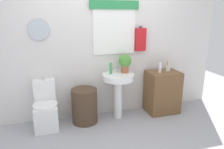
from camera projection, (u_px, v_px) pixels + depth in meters
The scene contains 11 objects.
ground_plane at pixel (123, 146), 2.97m from camera, with size 8.00×8.00×0.00m, color #A3A3A8.
back_wall at pixel (102, 43), 3.67m from camera, with size 4.40×0.18×2.60m.
toilet at pixel (46, 109), 3.43m from camera, with size 0.38×0.51×0.78m.
laundry_hamper at pixel (85, 106), 3.56m from camera, with size 0.43×0.43×0.59m, color #4C3828.
pedestal_sink at pixel (118, 85), 3.64m from camera, with size 0.54×0.54×0.80m.
faucet at pixel (116, 69), 3.68m from camera, with size 0.03×0.03×0.10m, color silver.
wooden_cabinet at pixel (162, 92), 3.93m from camera, with size 0.57×0.44×0.78m, color brown.
soap_bottle at pixel (111, 68), 3.57m from camera, with size 0.05×0.05×0.19m, color green.
potted_plant at pixel (125, 62), 3.63m from camera, with size 0.22×0.22×0.32m.
lotion_bottle at pixel (160, 68), 3.74m from camera, with size 0.05×0.05×0.18m, color white.
toothbrush_cup at pixel (168, 68), 3.86m from camera, with size 0.08×0.08×0.19m.
Camera 1 is at (-0.87, -2.43, 1.78)m, focal length 33.90 mm.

